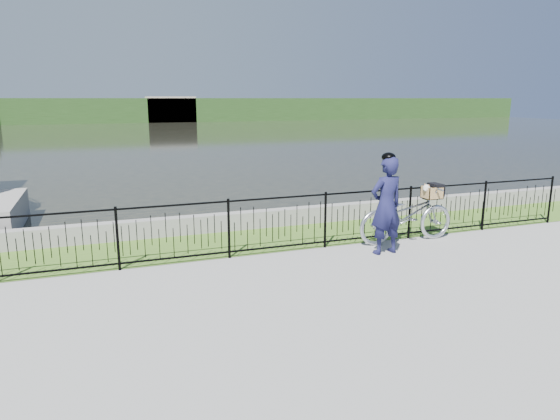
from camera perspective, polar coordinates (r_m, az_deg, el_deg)
name	(u,v)px	position (r m, az deg, el deg)	size (l,w,h in m)	color
ground	(311,279)	(8.47, 3.59, -7.92)	(120.00, 120.00, 0.00)	gray
grass_strip	(263,239)	(10.78, -1.96, -3.34)	(60.00, 2.00, 0.01)	#486E22
water	(140,138)	(40.49, -15.66, 7.97)	(120.00, 120.00, 0.00)	#27271E
quay_wall	(249,220)	(11.65, -3.51, -1.14)	(60.00, 0.30, 0.40)	gray
fence	(279,224)	(9.72, -0.15, -1.63)	(14.00, 0.06, 1.15)	black
far_treeline	(121,110)	(67.35, -17.70, 10.81)	(120.00, 6.00, 3.00)	#26471B
far_building_right	(171,109)	(66.41, -12.38, 11.17)	(6.00, 3.00, 3.20)	#AB9F89
bicycle_rig	(407,215)	(10.80, 14.27, -0.52)	(2.20, 0.77, 1.23)	#B3B8C0
cyclist	(386,205)	(9.81, 12.05, 0.60)	(0.73, 0.52, 1.97)	#16173D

